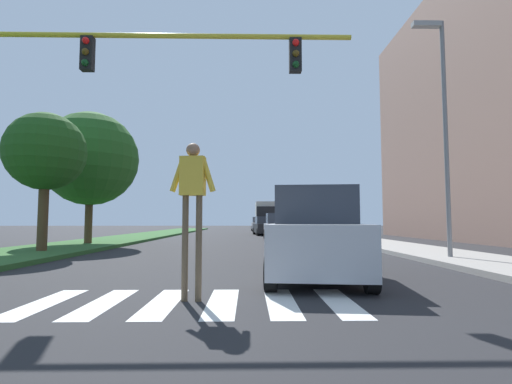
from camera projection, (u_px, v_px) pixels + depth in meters
ground_plane at (237, 238)px, 27.39m from camera, size 140.00×140.00×0.00m
crosswalk at (193, 303)px, 5.85m from camera, size 4.95×2.20×0.01m
median_strip at (125, 239)px, 25.27m from camera, size 4.08×64.00×0.15m
tree_mid at (46, 152)px, 14.45m from camera, size 2.92×2.92×5.16m
tree_far at (91, 159)px, 19.32m from camera, size 4.68×4.68×6.55m
sidewalk_right at (349, 238)px, 25.55m from camera, size 3.00×64.00×0.15m
traffic_light_gantry at (85, 85)px, 8.82m from camera, size 8.85×0.30×6.00m
street_lamp_right at (442, 115)px, 12.15m from camera, size 1.02×0.24×7.50m
pedestrian_performer at (193, 195)px, 6.10m from camera, size 0.75×0.28×2.49m
suv_crossing at (314, 235)px, 8.65m from camera, size 2.45×4.79×1.97m
sedan_midblock at (279, 227)px, 25.49m from camera, size 1.86×4.15×1.75m
sedan_distant at (265, 226)px, 33.72m from camera, size 2.10×4.64×1.63m
sedan_far_horizon at (259, 225)px, 46.60m from camera, size 1.96×4.26×1.71m
truck_box_delivery at (268, 217)px, 37.79m from camera, size 2.40×6.20×3.10m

